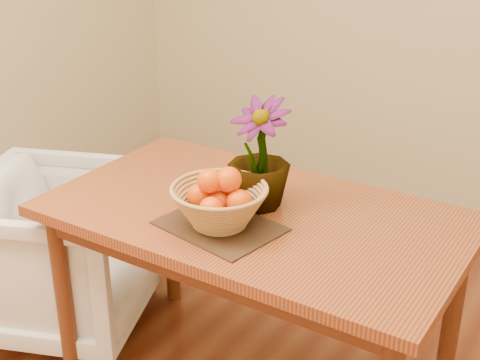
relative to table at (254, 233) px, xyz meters
The scene contains 6 objects.
table is the anchor object (origin of this frame).
placemat 0.19m from the table, 101.37° to the right, with size 0.37×0.28×0.01m, color #361F13.
wicker_basket 0.23m from the table, 101.37° to the right, with size 0.31×0.31×0.13m.
orange_pile 0.26m from the table, 101.20° to the right, with size 0.21×0.20×0.15m.
potted_plant 0.28m from the table, 101.71° to the left, with size 0.21×0.21×0.37m, color #184413.
armchair 0.96m from the table, behind, with size 0.72×0.67×0.74m, color #7D6656.
Camera 1 is at (1.03, -1.41, 1.75)m, focal length 50.00 mm.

